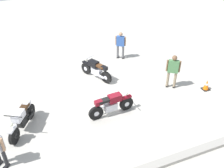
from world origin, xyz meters
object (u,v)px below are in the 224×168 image
person_in_green_shirt (173,69)px  motorcycle_maroon_cruiser (111,104)px  motorcycle_silver_cruiser (22,119)px  person_in_blue_shirt (121,44)px  traffic_cone (207,85)px  motorcycle_black_cruiser (96,70)px

person_in_green_shirt → motorcycle_maroon_cruiser: bearing=136.9°
motorcycle_silver_cruiser → motorcycle_maroon_cruiser: (-3.60, 0.44, 0.00)m
person_in_blue_shirt → traffic_cone: (-2.63, 4.67, -0.69)m
person_in_green_shirt → traffic_cone: size_ratio=3.36×
person_in_green_shirt → traffic_cone: (-1.53, 0.82, -0.77)m
motorcycle_black_cruiser → person_in_green_shirt: 3.92m
traffic_cone → motorcycle_maroon_cruiser: bearing=0.3°
motorcycle_silver_cruiser → person_in_blue_shirt: person_in_blue_shirt is taller
motorcycle_silver_cruiser → person_in_green_shirt: person_in_green_shirt is taller
motorcycle_black_cruiser → traffic_cone: size_ratio=3.58×
motorcycle_silver_cruiser → person_in_blue_shirt: size_ratio=1.12×
motorcycle_silver_cruiser → traffic_cone: motorcycle_silver_cruiser is taller
person_in_blue_shirt → person_in_green_shirt: bearing=-128.6°
motorcycle_maroon_cruiser → person_in_green_shirt: bearing=8.4°
motorcycle_maroon_cruiser → person_in_blue_shirt: person_in_blue_shirt is taller
motorcycle_maroon_cruiser → person_in_green_shirt: size_ratio=1.18×
motorcycle_black_cruiser → traffic_cone: (-4.73, 3.02, -0.26)m
person_in_green_shirt → traffic_cone: bearing=-84.7°
motorcycle_black_cruiser → motorcycle_silver_cruiser: (3.93, 2.60, 0.00)m
motorcycle_silver_cruiser → person_in_green_shirt: (-7.13, -0.40, 0.51)m
person_in_blue_shirt → traffic_cone: 5.41m
person_in_blue_shirt → traffic_cone: person_in_blue_shirt is taller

